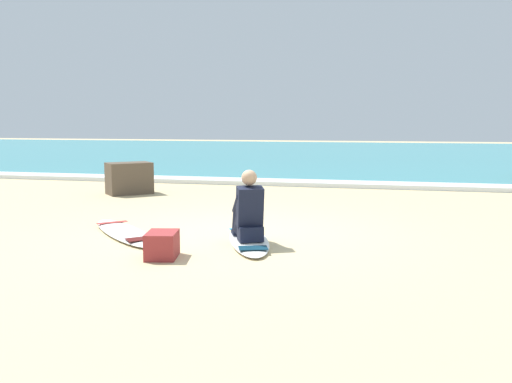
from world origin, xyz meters
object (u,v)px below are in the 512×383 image
object	(u,v)px
surfboard_main	(249,240)
surfboard_spare_near	(124,232)
surfer_seated	(249,213)
beach_bag	(162,245)
shoreline_rock	(129,178)

from	to	relation	value
surfboard_main	surfboard_spare_near	xyz separation A→B (m)	(-1.92, 0.08, -0.00)
surfboard_main	surfer_seated	size ratio (longest dim) A/B	2.25
surfboard_spare_near	beach_bag	world-z (taller)	beach_bag
surfboard_main	beach_bag	bearing A→B (deg)	-127.07
surfboard_main	shoreline_rock	world-z (taller)	shoreline_rock
beach_bag	surfer_seated	bearing A→B (deg)	48.31
surfboard_main	shoreline_rock	size ratio (longest dim) A/B	2.18
surfboard_main	surfboard_spare_near	bearing A→B (deg)	177.68
surfer_seated	shoreline_rock	xyz separation A→B (m)	(-3.95, 4.39, -0.07)
surfboard_spare_near	shoreline_rock	world-z (taller)	shoreline_rock
surfboard_main	beach_bag	distance (m)	1.37
beach_bag	shoreline_rock	bearing A→B (deg)	120.09
shoreline_rock	surfer_seated	bearing A→B (deg)	-48.04
surfboard_main	shoreline_rock	distance (m)	5.79
shoreline_rock	beach_bag	distance (m)	6.18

